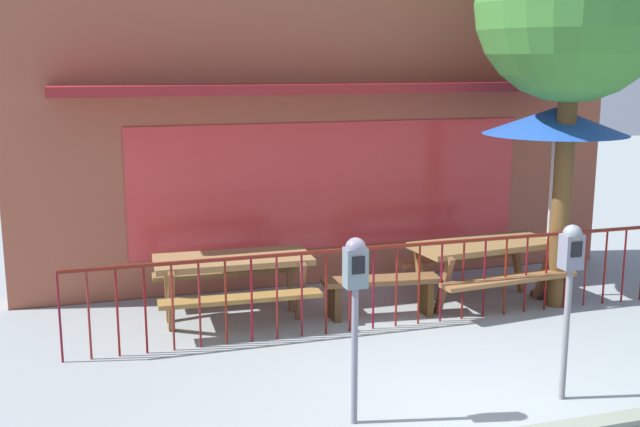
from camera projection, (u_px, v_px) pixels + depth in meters
name	position (u px, v px, depth m)	size (l,w,h in m)	color
ground	(476.00, 408.00, 6.79)	(40.00, 40.00, 0.00)	gray
pub_storefront	(327.00, 85.00, 10.32)	(8.36, 1.22, 5.40)	#553225
patio_fence_front	(385.00, 272.00, 8.70)	(7.04, 0.04, 0.97)	maroon
picnic_table_left	(233.00, 270.00, 8.94)	(1.85, 1.43, 0.79)	olive
picnic_table_right	(483.00, 255.00, 9.64)	(1.93, 1.53, 0.79)	olive
patio_umbrella	(555.00, 122.00, 9.53)	(1.78, 1.78, 2.44)	black
patio_bench	(381.00, 288.00, 9.13)	(1.43, 0.49, 0.48)	brown
parking_meter_near	(355.00, 282.00, 6.27)	(0.18, 0.17, 1.61)	slate
parking_meter_far	(570.00, 266.00, 6.73)	(0.18, 0.17, 1.61)	slate
street_tree	(574.00, 7.00, 8.90)	(2.28, 2.28, 4.79)	brown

